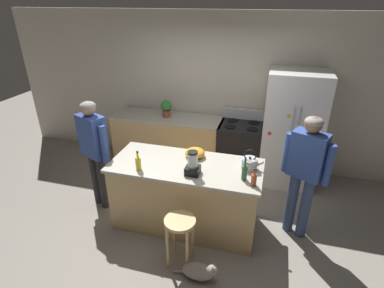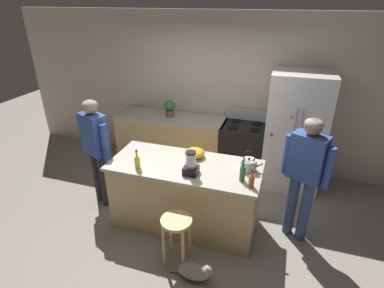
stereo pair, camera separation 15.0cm
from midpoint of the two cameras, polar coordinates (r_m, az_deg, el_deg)
The scene contains 17 objects.
ground_plane at distance 4.42m, azimuth -0.23°, elevation -14.52°, with size 14.00×14.00×0.00m, color gray.
back_wall at distance 5.46m, azimuth 6.21°, elevation 9.72°, with size 8.00×0.10×2.70m, color beige.
kitchen_island at distance 4.13m, azimuth -0.24°, elevation -9.52°, with size 1.95×0.85×0.94m.
back_counter_run at distance 5.62m, azimuth -3.08°, elevation 0.75°, with size 2.00×0.64×0.94m.
refrigerator at distance 5.08m, azimuth 19.74°, elevation 2.15°, with size 0.90×0.73×1.89m.
stove_range at distance 5.31m, azimuth 10.45°, elevation -1.17°, with size 0.76×0.65×1.12m.
person_by_island_left at distance 4.46m, azimuth -16.86°, elevation -0.01°, with size 0.58×0.36×1.65m.
person_by_sink_right at distance 3.89m, azimuth 21.70°, elevation -4.54°, with size 0.57×0.37×1.67m.
bar_stool at distance 3.56m, azimuth -1.70°, elevation -15.82°, with size 0.36×0.36×0.64m.
cat at distance 3.66m, azimuth 1.83°, elevation -22.98°, with size 0.52×0.18×0.26m.
potted_plant at distance 5.39m, azimuth -3.44°, elevation 6.98°, with size 0.20×0.20×0.30m.
blender_appliance at distance 3.61m, azimuth 0.98°, elevation -3.95°, with size 0.17×0.17×0.30m.
bottle_soda at distance 3.78m, azimuth -9.20°, elevation -3.37°, with size 0.07×0.07×0.26m.
bottle_cooking_sauce at distance 3.48m, azimuth 12.42°, elevation -6.80°, with size 0.06×0.06×0.22m.
bottle_olive_oil at distance 3.55m, azimuth 10.73°, elevation -5.46°, with size 0.07×0.07×0.28m.
mixing_bowl at distance 4.02m, azimuth 1.59°, elevation -1.70°, with size 0.27×0.27×0.12m, color orange.
tea_kettle at distance 3.79m, azimuth 11.80°, elevation -3.80°, with size 0.28×0.20×0.27m.
Camera 2 is at (1.12, -3.16, 2.88)m, focal length 28.17 mm.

